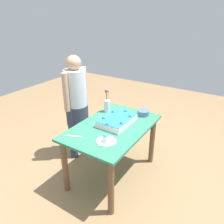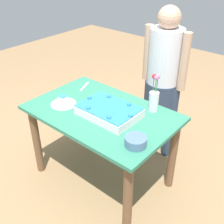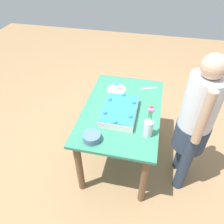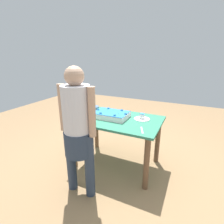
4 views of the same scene
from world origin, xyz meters
name	(u,v)px [view 1 (image 1 of 4)]	position (x,y,z in m)	size (l,w,h in m)	color
ground_plane	(112,174)	(0.00, 0.00, 0.00)	(8.00, 8.00, 0.00)	#97744F
dining_table	(113,136)	(0.00, 0.00, 0.60)	(1.22, 0.79, 0.74)	#317D5F
sheet_cake	(117,120)	(-0.09, 0.01, 0.78)	(0.47, 0.33, 0.10)	white
serving_plate_with_slice	(106,140)	(0.32, 0.13, 0.76)	(0.22, 0.22, 0.08)	white
cake_knife	(74,136)	(0.43, -0.24, 0.74)	(0.19, 0.02, 0.00)	silver
flower_vase	(107,104)	(-0.31, -0.29, 0.85)	(0.08, 0.08, 0.32)	white
fruit_bowl	(143,113)	(-0.48, 0.18, 0.77)	(0.15, 0.15, 0.07)	slate
person_standing	(76,101)	(-0.15, -0.69, 0.85)	(0.45, 0.31, 1.49)	#2A384D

